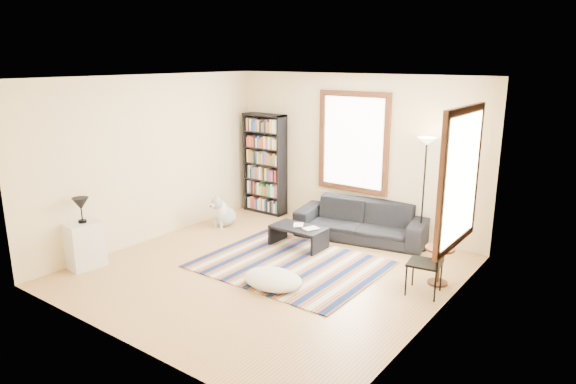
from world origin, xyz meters
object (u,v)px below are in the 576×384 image
Objects in this scene: white_cabinet at (85,245)px; dog at (225,210)px; bookshelf at (265,164)px; floor_cushion at (273,279)px; coffee_table at (298,237)px; side_table at (439,266)px; floor_lamp at (423,195)px; folding_chair at (425,263)px; sofa at (361,221)px.

white_cabinet reaches higher than dog.
floor_cushion is (2.32, -2.72, -0.89)m from bookshelf.
coffee_table is 1.02× the size of floor_cushion.
coffee_table is 1.67× the size of side_table.
folding_chair is (0.67, -1.52, -0.50)m from floor_lamp.
side_table is at bearing -17.30° from bookshelf.
floor_cushion is at bearing -141.29° from side_table.
side_table is (2.39, -0.01, 0.09)m from coffee_table.
side_table is at bearing -40.57° from sofa.
folding_chair reaches higher than sofa.
side_table is (1.76, -1.01, -0.06)m from sofa.
folding_chair is (1.71, -1.42, 0.10)m from sofa.
floor_lamp is (1.04, 0.10, 0.60)m from sofa.
sofa reaches higher than side_table.
coffee_table is 1.57m from floor_cushion.
dog is at bearing 90.74° from white_cabinet.
side_table is (0.72, -1.11, -0.66)m from floor_lamp.
folding_chair is at bearing -7.15° from dog.
floor_lamp is (3.39, -0.17, -0.07)m from bookshelf.
bookshelf is 3.90m from white_cabinet.
dog reaches higher than coffee_table.
sofa is 3.20× the size of white_cabinet.
coffee_table is 2.14m from floor_lamp.
bookshelf is at bearing 162.70° from side_table.
sofa is 1.19m from coffee_table.
coffee_table is 1.53× the size of dog.
white_cabinet is (-4.45, -2.14, -0.08)m from folding_chair.
floor_cushion is 1.26× the size of white_cabinet.
floor_lamp is at bearing 33.33° from coffee_table.
floor_cushion is 2.31m from side_table.
coffee_table is at bearing 161.42° from folding_chair.
floor_lamp is 2.66× the size of white_cabinet.
floor_cushion is (-0.04, -2.45, -0.22)m from sofa.
side_table is at bearing 74.58° from folding_chair.
white_cabinet is (-2.11, -2.56, 0.17)m from coffee_table.
sofa is 2.49× the size of coffee_table.
dog is (0.34, 2.68, -0.06)m from white_cabinet.
floor_lamp is 5.29m from white_cabinet.
coffee_table is 1.29× the size of white_cabinet.
bookshelf reaches higher than dog.
sofa is 4.15× the size of side_table.
bookshelf is 3.68m from floor_cushion.
white_cabinet is (-3.78, -3.66, -0.58)m from floor_lamp.
dog is (-4.16, 0.13, 0.02)m from side_table.
white_cabinet is at bearing -95.79° from bookshelf.
coffee_table is 0.48× the size of floor_lamp.
floor_lamp reaches higher than white_cabinet.
floor_cushion is 1.02× the size of folding_chair.
coffee_table is 2.39m from folding_chair.
bookshelf is at bearing 130.42° from floor_cushion.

